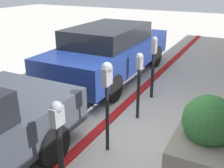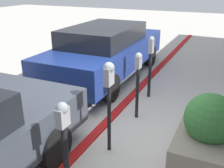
% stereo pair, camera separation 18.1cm
% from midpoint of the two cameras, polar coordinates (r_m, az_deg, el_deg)
% --- Properties ---
extents(ground_plane, '(40.00, 40.00, 0.00)m').
position_cam_midpoint_polar(ground_plane, '(4.94, -2.04, -9.30)').
color(ground_plane, beige).
extents(curb_strip, '(19.00, 0.16, 0.04)m').
position_cam_midpoint_polar(curb_strip, '(4.97, -2.88, -8.90)').
color(curb_strip, red).
rests_on(curb_strip, ground_plane).
extents(parking_meter_nearest, '(0.17, 0.15, 1.29)m').
position_cam_midpoint_polar(parking_meter_nearest, '(3.17, -12.02, -11.01)').
color(parking_meter_nearest, black).
rests_on(parking_meter_nearest, ground_plane).
extents(parking_meter_second, '(0.19, 0.16, 1.47)m').
position_cam_midpoint_polar(parking_meter_second, '(3.83, -2.02, -0.57)').
color(parking_meter_second, black).
rests_on(parking_meter_second, ground_plane).
extents(parking_meter_middle, '(0.16, 0.13, 1.32)m').
position_cam_midpoint_polar(parking_meter_middle, '(4.91, 4.63, 2.18)').
color(parking_meter_middle, black).
rests_on(parking_meter_middle, ground_plane).
extents(parking_meter_fourth, '(0.15, 0.13, 1.42)m').
position_cam_midpoint_polar(parking_meter_fourth, '(5.90, 7.52, 5.50)').
color(parking_meter_fourth, black).
rests_on(parking_meter_fourth, ground_plane).
extents(planter_box, '(1.36, 0.87, 1.08)m').
position_cam_midpoint_polar(planter_box, '(4.10, 18.90, -10.53)').
color(planter_box, gray).
rests_on(planter_box, ground_plane).
extents(parked_car_middle, '(4.75, 1.80, 1.44)m').
position_cam_midpoint_polar(parked_car_middle, '(7.22, -1.94, 7.40)').
color(parked_car_middle, navy).
rests_on(parked_car_middle, ground_plane).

